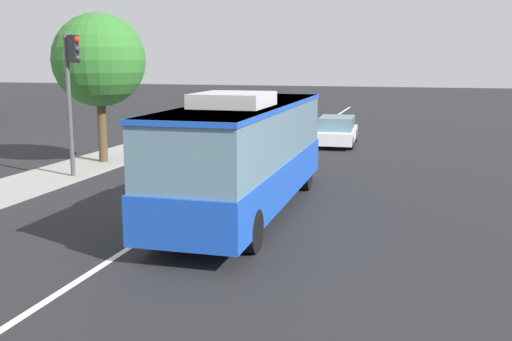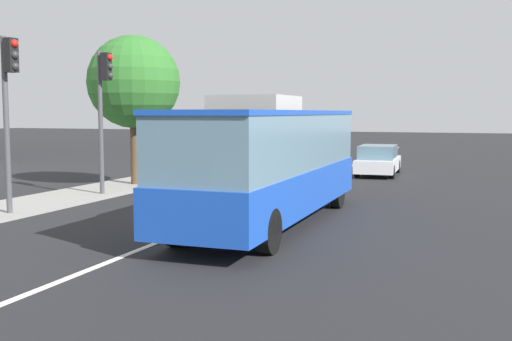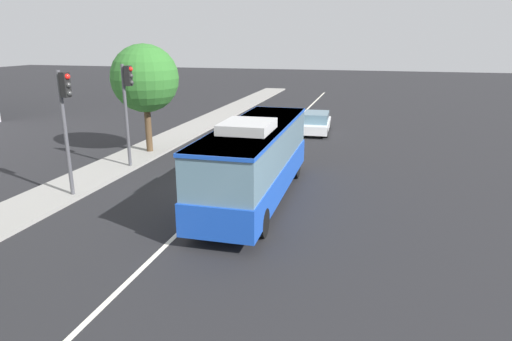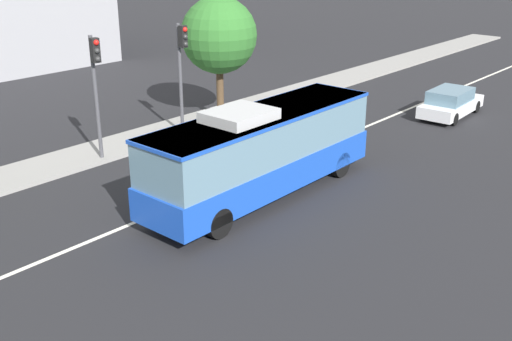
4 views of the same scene
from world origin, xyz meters
name	(u,v)px [view 4 (image 4 of 4)]	position (x,y,z in m)	size (l,w,h in m)	color
ground_plane	(245,177)	(0.00, 0.00, 0.00)	(160.00, 160.00, 0.00)	black
sidewalk_kerb	(138,140)	(0.00, 6.62, 0.07)	(80.00, 2.59, 0.14)	gray
lane_centre_line	(245,177)	(0.00, 0.00, 0.01)	(76.00, 0.16, 0.01)	silver
transit_bus	(262,148)	(-0.91, -1.67, 1.81)	(10.03, 2.61, 3.46)	#1947B7
sedan_white	(451,103)	(13.30, -2.26, 0.72)	(4.58, 2.02, 1.46)	white
traffic_light_near_corner	(182,61)	(1.93, 5.57, 3.56)	(0.33, 0.62, 5.20)	#47474C
traffic_light_mid_block	(96,77)	(-2.60, 5.62, 3.56)	(0.35, 0.62, 5.20)	#47474C
street_tree_kerbside_centre	(219,36)	(4.98, 6.24, 4.25)	(3.73, 3.73, 6.14)	#4C3823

